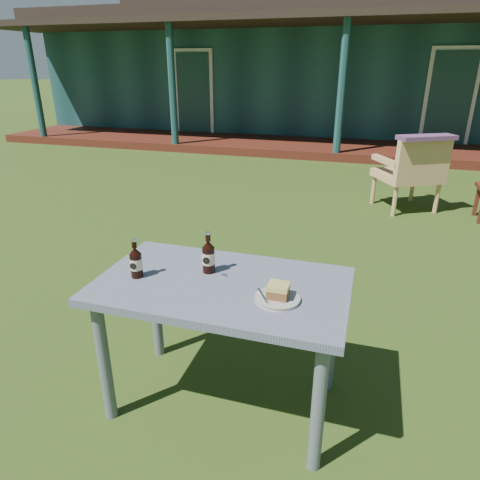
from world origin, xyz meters
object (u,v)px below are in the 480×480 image
(plate, at_px, (277,298))
(cola_bottle_far, at_px, (136,262))
(cafe_table, at_px, (222,301))
(cola_bottle_near, at_px, (208,256))
(cake_slice, at_px, (278,290))
(armchair_left, at_px, (412,170))

(plate, height_order, cola_bottle_far, cola_bottle_far)
(cafe_table, bearing_deg, cola_bottle_far, -171.13)
(cola_bottle_near, distance_m, cola_bottle_far, 0.35)
(plate, xyz_separation_m, cake_slice, (0.00, 0.01, 0.04))
(plate, distance_m, cola_bottle_far, 0.71)
(plate, distance_m, armchair_left, 3.91)
(plate, xyz_separation_m, cola_bottle_far, (-0.70, 0.02, 0.07))
(cafe_table, height_order, armchair_left, armchair_left)
(cake_slice, distance_m, cola_bottle_far, 0.71)
(cafe_table, bearing_deg, plate, -15.94)
(cola_bottle_near, xyz_separation_m, cola_bottle_far, (-0.32, -0.15, -0.01))
(cola_bottle_near, relative_size, armchair_left, 0.24)
(cafe_table, height_order, cola_bottle_far, cola_bottle_far)
(cake_slice, distance_m, cola_bottle_near, 0.42)
(cake_slice, relative_size, cola_bottle_near, 0.43)
(cafe_table, relative_size, plate, 5.88)
(cafe_table, height_order, plate, plate)
(plate, height_order, armchair_left, armchair_left)
(cola_bottle_near, xyz_separation_m, armchair_left, (1.21, 3.64, -0.30))
(cafe_table, distance_m, cola_bottle_far, 0.46)
(armchair_left, bearing_deg, cafe_table, -106.57)
(plate, xyz_separation_m, cola_bottle_near, (-0.39, 0.17, 0.08))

